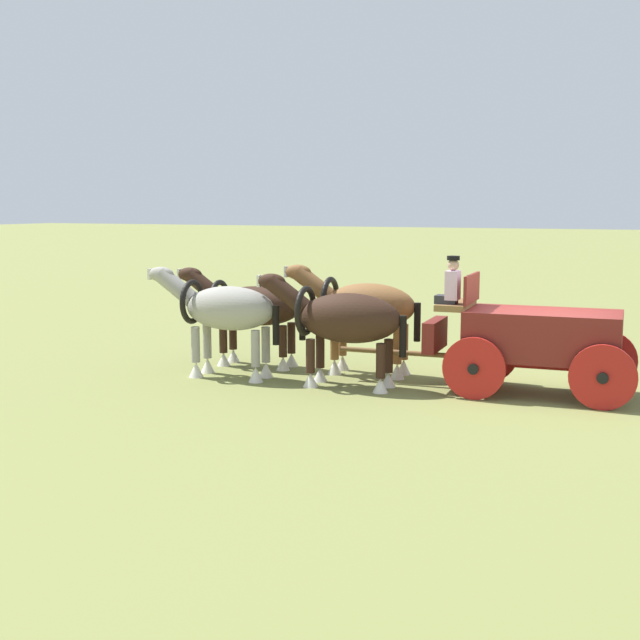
% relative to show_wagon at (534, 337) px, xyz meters
% --- Properties ---
extents(ground_plane, '(220.00, 220.00, 0.00)m').
position_rel_show_wagon_xyz_m(ground_plane, '(-0.16, -0.01, -1.10)').
color(ground_plane, olive).
extents(show_wagon, '(5.75, 2.03, 2.61)m').
position_rel_show_wagon_xyz_m(show_wagon, '(0.00, 0.00, 0.00)').
color(show_wagon, maroon).
rests_on(show_wagon, ground).
extents(draft_horse_rear_near, '(3.11, 1.10, 2.19)m').
position_rel_show_wagon_xyz_m(draft_horse_rear_near, '(3.54, 0.84, 0.22)').
color(draft_horse_rear_near, '#331E14').
rests_on(draft_horse_rear_near, ground).
extents(draft_horse_rear_off, '(3.03, 1.05, 2.28)m').
position_rel_show_wagon_xyz_m(draft_horse_rear_off, '(3.61, -0.46, 0.30)').
color(draft_horse_rear_off, brown).
rests_on(draft_horse_rear_off, ground).
extents(draft_horse_lead_near, '(3.02, 1.03, 2.26)m').
position_rel_show_wagon_xyz_m(draft_horse_lead_near, '(6.14, 0.98, 0.28)').
color(draft_horse_lead_near, '#9E998E').
rests_on(draft_horse_lead_near, ground).
extents(draft_horse_lead_off, '(3.12, 0.99, 2.15)m').
position_rel_show_wagon_xyz_m(draft_horse_lead_off, '(6.22, -0.31, 0.19)').
color(draft_horse_lead_off, '#331E14').
rests_on(draft_horse_lead_off, ground).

